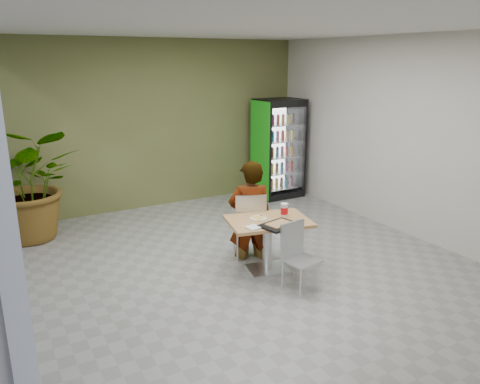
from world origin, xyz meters
name	(u,v)px	position (x,y,z in m)	size (l,w,h in m)	color
ground	(250,270)	(0.00, 0.00, 0.00)	(7.00, 7.00, 0.00)	gray
room_envelope	(251,157)	(0.00, 0.00, 1.60)	(6.00, 7.00, 3.20)	beige
dining_table	(268,235)	(0.20, -0.14, 0.54)	(1.21, 0.97, 0.75)	#B17C4C
chair_far	(250,221)	(0.20, 0.36, 0.58)	(0.57, 0.57, 0.99)	silver
chair_near	(297,251)	(0.25, -0.71, 0.51)	(0.43, 0.43, 0.86)	silver
seated_woman	(250,220)	(0.24, 0.41, 0.58)	(0.65, 0.42, 1.75)	black
pizza_plate	(258,217)	(0.10, -0.03, 0.77)	(0.33, 0.30, 0.03)	silver
soda_cup	(284,210)	(0.46, -0.12, 0.84)	(0.10, 0.10, 0.18)	silver
napkin_stack	(253,227)	(-0.15, -0.32, 0.76)	(0.17, 0.17, 0.02)	silver
cafeteria_tray	(279,225)	(0.18, -0.42, 0.76)	(0.47, 0.34, 0.03)	black
beverage_fridge	(278,149)	(2.38, 2.89, 1.02)	(0.94, 0.73, 2.03)	black
potted_plant	(31,184)	(-2.42, 2.77, 0.91)	(1.65, 1.42, 1.83)	#295E25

